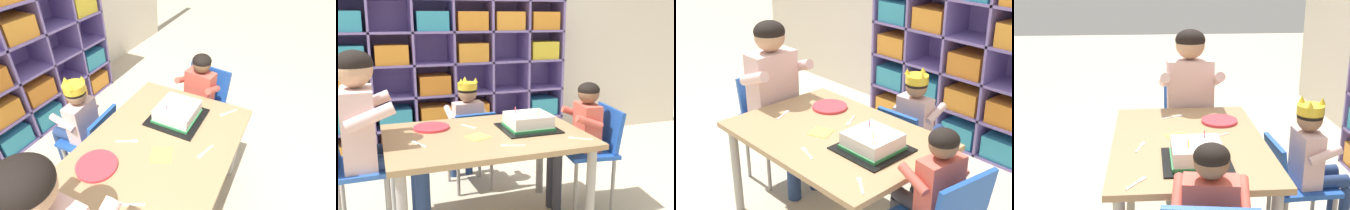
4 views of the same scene
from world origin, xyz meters
The scene contains 16 objects.
classroom_back_wall centered at (0.00, 1.64, 1.39)m, with size 5.70×0.10×2.77m, color beige.
storage_cubby_shelf centered at (0.07, 1.43, 0.65)m, with size 2.12×0.31×1.40m.
activity_table centered at (0.00, 0.00, 0.52)m, with size 1.12×0.79×0.59m.
classroom_chair_blue centered at (0.06, 0.56, 0.36)m, with size 0.33×0.36×0.60m.
child_with_crown centered at (0.05, 0.66, 0.51)m, with size 0.31×0.31×0.82m.
classroom_chair_adult_side centered at (-0.72, 0.07, 0.46)m, with size 0.32×0.37×0.70m.
adult_helper_seated centered at (-0.61, 0.07, 0.67)m, with size 0.44×0.41×1.08m.
classroom_chair_guest_side centered at (0.73, 0.01, 0.43)m, with size 0.37×0.41×0.68m.
guest_at_table_side centered at (0.63, 0.03, 0.54)m, with size 0.32×0.32×0.85m.
birthday_cake_on_tray centered at (0.27, 0.01, 0.63)m, with size 0.33×0.32×0.13m.
paper_plate_stack centered at (-0.27, 0.21, 0.60)m, with size 0.21×0.21×0.01m, color #DB333D.
paper_napkin_square centered at (-0.05, -0.05, 0.59)m, with size 0.11×0.11×0.00m, color #F4DB4C.
fork_at_table_front_edge centered at (0.07, -0.25, 0.59)m, with size 0.13×0.05×0.00m.
fork_scattered_mid_table centered at (0.46, -0.26, 0.59)m, with size 0.11×0.09×0.00m.
fork_by_napkin centered at (-0.38, -0.05, 0.59)m, with size 0.07×0.13×0.00m.
fork_beside_plate_stack centered at (-0.05, 0.16, 0.59)m, with size 0.07×0.12×0.00m.
Camera 2 is at (-0.59, -2.01, 1.24)m, focal length 41.08 mm.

